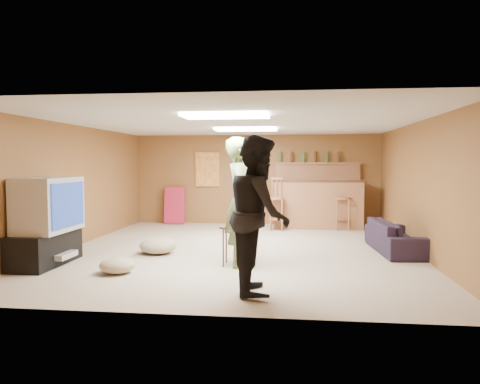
# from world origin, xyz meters

# --- Properties ---
(ground) EXTENTS (7.00, 7.00, 0.00)m
(ground) POSITION_xyz_m (0.00, 0.00, 0.00)
(ground) COLOR tan
(ground) RESTS_ON ground
(ceiling) EXTENTS (6.00, 7.00, 0.02)m
(ceiling) POSITION_xyz_m (0.00, 0.00, 2.20)
(ceiling) COLOR silver
(ceiling) RESTS_ON ground
(wall_back) EXTENTS (6.00, 0.02, 2.20)m
(wall_back) POSITION_xyz_m (0.00, 3.50, 1.10)
(wall_back) COLOR brown
(wall_back) RESTS_ON ground
(wall_front) EXTENTS (6.00, 0.02, 2.20)m
(wall_front) POSITION_xyz_m (0.00, -3.50, 1.10)
(wall_front) COLOR brown
(wall_front) RESTS_ON ground
(wall_left) EXTENTS (0.02, 7.00, 2.20)m
(wall_left) POSITION_xyz_m (-3.00, 0.00, 1.10)
(wall_left) COLOR brown
(wall_left) RESTS_ON ground
(wall_right) EXTENTS (0.02, 7.00, 2.20)m
(wall_right) POSITION_xyz_m (3.00, 0.00, 1.10)
(wall_right) COLOR brown
(wall_right) RESTS_ON ground
(tv_stand) EXTENTS (0.55, 1.30, 0.50)m
(tv_stand) POSITION_xyz_m (-2.72, -1.50, 0.25)
(tv_stand) COLOR black
(tv_stand) RESTS_ON ground
(dvd_box) EXTENTS (0.35, 0.50, 0.08)m
(dvd_box) POSITION_xyz_m (-2.50, -1.50, 0.15)
(dvd_box) COLOR #B2B2B7
(dvd_box) RESTS_ON tv_stand
(tv_body) EXTENTS (0.60, 1.10, 0.80)m
(tv_body) POSITION_xyz_m (-2.65, -1.50, 0.90)
(tv_body) COLOR #B2B2B7
(tv_body) RESTS_ON tv_stand
(tv_screen) EXTENTS (0.02, 0.95, 0.65)m
(tv_screen) POSITION_xyz_m (-2.34, -1.50, 0.90)
(tv_screen) COLOR navy
(tv_screen) RESTS_ON tv_body
(bar_counter) EXTENTS (2.00, 0.60, 1.10)m
(bar_counter) POSITION_xyz_m (1.50, 2.95, 0.55)
(bar_counter) COLOR brown
(bar_counter) RESTS_ON ground
(bar_lip) EXTENTS (2.10, 0.12, 0.05)m
(bar_lip) POSITION_xyz_m (1.50, 2.70, 1.10)
(bar_lip) COLOR #412414
(bar_lip) RESTS_ON bar_counter
(bar_shelf) EXTENTS (2.00, 0.18, 0.05)m
(bar_shelf) POSITION_xyz_m (1.50, 3.40, 1.50)
(bar_shelf) COLOR brown
(bar_shelf) RESTS_ON bar_backing
(bar_backing) EXTENTS (2.00, 0.14, 0.60)m
(bar_backing) POSITION_xyz_m (1.50, 3.42, 1.20)
(bar_backing) COLOR brown
(bar_backing) RESTS_ON bar_counter
(poster_left) EXTENTS (0.60, 0.03, 0.85)m
(poster_left) POSITION_xyz_m (-1.20, 3.46, 1.35)
(poster_left) COLOR #BF3F26
(poster_left) RESTS_ON wall_back
(poster_right) EXTENTS (0.55, 0.03, 0.80)m
(poster_right) POSITION_xyz_m (-0.30, 3.46, 1.35)
(poster_right) COLOR #334C99
(poster_right) RESTS_ON wall_back
(folding_chair_stack) EXTENTS (0.50, 0.26, 0.91)m
(folding_chair_stack) POSITION_xyz_m (-2.00, 3.30, 0.45)
(folding_chair_stack) COLOR #BA2240
(folding_chair_stack) RESTS_ON ground
(ceiling_panel_front) EXTENTS (1.20, 0.60, 0.04)m
(ceiling_panel_front) POSITION_xyz_m (0.00, -1.50, 2.17)
(ceiling_panel_front) COLOR white
(ceiling_panel_front) RESTS_ON ceiling
(ceiling_panel_back) EXTENTS (1.20, 0.60, 0.04)m
(ceiling_panel_back) POSITION_xyz_m (0.00, 1.20, 2.17)
(ceiling_panel_back) COLOR white
(ceiling_panel_back) RESTS_ON ceiling
(person_olive) EXTENTS (0.46, 0.69, 1.89)m
(person_olive) POSITION_xyz_m (0.18, -1.22, 0.95)
(person_olive) COLOR #5C6E3F
(person_olive) RESTS_ON ground
(person_black) EXTENTS (0.80, 0.98, 1.84)m
(person_black) POSITION_xyz_m (0.55, -2.58, 0.92)
(person_black) COLOR black
(person_black) RESTS_ON ground
(sofa) EXTENTS (0.82, 1.84, 0.53)m
(sofa) POSITION_xyz_m (2.70, 0.17, 0.26)
(sofa) COLOR black
(sofa) RESTS_ON ground
(tray_table) EXTENTS (0.53, 0.48, 0.58)m
(tray_table) POSITION_xyz_m (0.14, -1.19, 0.29)
(tray_table) COLOR #412414
(tray_table) RESTS_ON ground
(cup_red_near) EXTENTS (0.10, 0.10, 0.11)m
(cup_red_near) POSITION_xyz_m (-0.01, -1.11, 0.63)
(cup_red_near) COLOR #B8150C
(cup_red_near) RESTS_ON tray_table
(cup_red_far) EXTENTS (0.10, 0.10, 0.11)m
(cup_red_far) POSITION_xyz_m (0.22, -1.26, 0.63)
(cup_red_far) COLOR #B8150C
(cup_red_far) RESTS_ON tray_table
(cup_blue) EXTENTS (0.09, 0.09, 0.10)m
(cup_blue) POSITION_xyz_m (0.28, -1.07, 0.63)
(cup_blue) COLOR navy
(cup_blue) RESTS_ON tray_table
(bar_stool_left) EXTENTS (0.41, 0.41, 1.11)m
(bar_stool_left) POSITION_xyz_m (0.56, 2.47, 0.55)
(bar_stool_left) COLOR brown
(bar_stool_left) RESTS_ON ground
(bar_stool_right) EXTENTS (0.40, 0.40, 1.08)m
(bar_stool_right) POSITION_xyz_m (2.03, 2.67, 0.54)
(bar_stool_right) COLOR brown
(bar_stool_right) RESTS_ON ground
(cushion_near_tv) EXTENTS (0.67, 0.67, 0.28)m
(cushion_near_tv) POSITION_xyz_m (-1.30, -0.48, 0.14)
(cushion_near_tv) COLOR tan
(cushion_near_tv) RESTS_ON ground
(cushion_mid) EXTENTS (0.48, 0.48, 0.18)m
(cushion_mid) POSITION_xyz_m (-1.43, -0.41, 0.09)
(cushion_mid) COLOR tan
(cushion_mid) RESTS_ON ground
(cushion_far) EXTENTS (0.53, 0.53, 0.22)m
(cushion_far) POSITION_xyz_m (-1.46, -1.88, 0.11)
(cushion_far) COLOR tan
(cushion_far) RESTS_ON ground
(bottle_row) EXTENTS (1.48, 0.08, 0.26)m
(bottle_row) POSITION_xyz_m (1.30, 3.38, 1.65)
(bottle_row) COLOR #3F7233
(bottle_row) RESTS_ON bar_shelf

